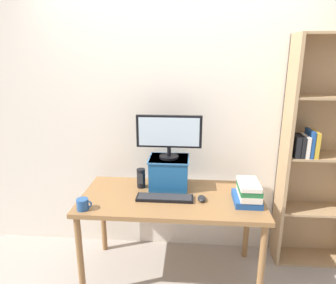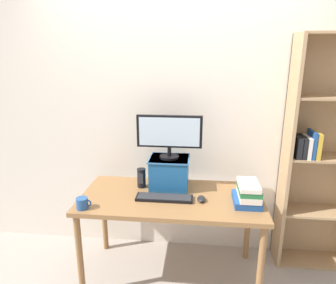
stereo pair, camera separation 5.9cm
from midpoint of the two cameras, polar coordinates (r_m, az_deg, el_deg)
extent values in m
plane|color=#9E9389|center=(2.89, 0.00, -23.85)|extent=(12.00, 12.00, 0.00)
cube|color=beige|center=(2.78, 0.82, 4.53)|extent=(7.00, 0.08, 2.60)
cube|color=olive|center=(2.48, 0.00, -10.63)|extent=(1.47, 0.72, 0.04)
cylinder|color=olive|center=(2.57, -17.06, -20.31)|extent=(0.05, 0.05, 0.72)
cylinder|color=olive|center=(2.47, 16.66, -21.88)|extent=(0.05, 0.05, 0.72)
cylinder|color=olive|center=(3.05, -12.82, -13.70)|extent=(0.05, 0.05, 0.72)
cylinder|color=olive|center=(2.97, 14.22, -14.67)|extent=(0.05, 0.05, 0.72)
cube|color=tan|center=(2.78, 20.74, -2.56)|extent=(0.03, 0.28, 2.03)
cube|color=tan|center=(3.01, 26.27, -1.81)|extent=(0.71, 0.01, 2.03)
cube|color=tan|center=(3.33, 24.90, -19.27)|extent=(0.65, 0.27, 0.02)
cube|color=tan|center=(3.08, 26.02, -11.44)|extent=(0.65, 0.27, 0.02)
cube|color=tan|center=(2.89, 27.23, -2.42)|extent=(0.65, 0.27, 0.02)
cube|color=tan|center=(2.79, 28.55, 7.53)|extent=(0.65, 0.27, 0.02)
cube|color=black|center=(2.75, 22.44, -0.57)|extent=(0.04, 0.20, 0.18)
cube|color=black|center=(2.76, 23.29, -0.62)|extent=(0.03, 0.20, 0.18)
cube|color=silver|center=(2.77, 24.02, -0.62)|extent=(0.03, 0.20, 0.18)
cube|color=navy|center=(2.78, 24.75, -0.16)|extent=(0.03, 0.20, 0.23)
cube|color=gold|center=(2.79, 25.43, -0.27)|extent=(0.03, 0.20, 0.22)
cube|color=#195189|center=(2.59, -0.47, -5.82)|extent=(0.32, 0.27, 0.27)
cube|color=#2D669E|center=(2.54, -0.47, -3.17)|extent=(0.34, 0.29, 0.01)
cylinder|color=black|center=(2.54, -0.47, -2.83)|extent=(0.16, 0.16, 0.02)
cylinder|color=black|center=(2.52, -0.48, -1.79)|extent=(0.03, 0.03, 0.08)
cube|color=black|center=(2.48, -0.49, 2.04)|extent=(0.54, 0.04, 0.27)
cube|color=silver|center=(2.46, -0.53, 1.92)|extent=(0.50, 0.00, 0.24)
cube|color=black|center=(2.42, -1.33, -10.62)|extent=(0.45, 0.13, 0.02)
cube|color=#28282B|center=(2.41, -1.33, -10.35)|extent=(0.42, 0.11, 0.00)
ellipsoid|color=black|center=(2.41, 5.74, -10.66)|extent=(0.06, 0.10, 0.04)
cube|color=navy|center=(2.44, 14.06, -10.49)|extent=(0.20, 0.27, 0.05)
cube|color=silver|center=(2.41, 14.46, -9.51)|extent=(0.16, 0.26, 0.05)
cube|color=#236B38|center=(2.40, 14.50, -8.52)|extent=(0.16, 0.26, 0.04)
cube|color=silver|center=(2.38, 14.45, -7.75)|extent=(0.15, 0.26, 0.03)
cylinder|color=#234C84|center=(2.35, -16.67, -11.30)|extent=(0.09, 0.09, 0.08)
torus|color=#234C84|center=(2.33, -15.64, -11.31)|extent=(0.06, 0.01, 0.06)
cylinder|color=black|center=(2.61, -5.81, -6.87)|extent=(0.07, 0.07, 0.17)
cube|color=#2D2D30|center=(2.57, -5.96, -7.02)|extent=(0.04, 0.00, 0.09)
camera|label=1|loc=(0.03, -90.71, -0.20)|focal=32.00mm
camera|label=2|loc=(0.03, 89.29, 0.20)|focal=32.00mm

